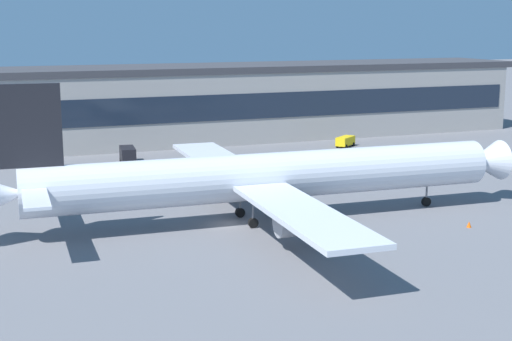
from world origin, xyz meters
name	(u,v)px	position (x,y,z in m)	size (l,w,h in m)	color
ground_plane	(228,224)	(0.00, 0.00, 0.00)	(600.00, 600.00, 0.00)	slate
terminal_building	(121,106)	(0.00, 59.00, 7.09)	(160.80, 18.53, 14.13)	#9E9993
airliner	(261,177)	(3.96, 0.03, 5.10)	(62.34, 53.65, 16.06)	silver
follow_me_car	(346,141)	(37.06, 41.80, 1.09)	(4.66, 4.15, 1.85)	yellow
crew_van	(128,154)	(-2.76, 40.45, 1.46)	(2.74, 5.40, 2.55)	black
traffic_cone_0	(469,224)	(24.11, -10.68, 0.34)	(0.54, 0.54, 0.68)	#F2590C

